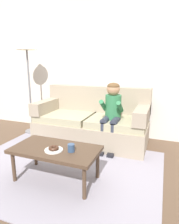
{
  "coord_description": "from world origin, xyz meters",
  "views": [
    {
      "loc": [
        1.25,
        -2.37,
        1.4
      ],
      "look_at": [
        0.17,
        0.45,
        0.65
      ],
      "focal_mm": 31.56,
      "sensor_mm": 36.0,
      "label": 1
    }
  ],
  "objects_px": {
    "coffee_table": "(56,151)",
    "person_child": "(112,110)",
    "couch": "(92,122)",
    "floor_lamp": "(27,51)",
    "mug": "(71,148)",
    "donut": "(54,148)",
    "toy_controller": "(48,152)"
  },
  "relations": [
    {
      "from": "mug",
      "to": "toy_controller",
      "type": "relative_size",
      "value": 0.4
    },
    {
      "from": "donut",
      "to": "mug",
      "type": "relative_size",
      "value": 1.33
    },
    {
      "from": "donut",
      "to": "couch",
      "type": "bearing_deg",
      "value": 92.32
    },
    {
      "from": "donut",
      "to": "floor_lamp",
      "type": "height_order",
      "value": "floor_lamp"
    },
    {
      "from": "donut",
      "to": "mug",
      "type": "height_order",
      "value": "mug"
    },
    {
      "from": "donut",
      "to": "floor_lamp",
      "type": "bearing_deg",
      "value": 134.19
    },
    {
      "from": "couch",
      "to": "mug",
      "type": "xyz_separation_m",
      "value": [
        0.26,
        -1.37,
        0.12
      ]
    },
    {
      "from": "coffee_table",
      "to": "donut",
      "type": "height_order",
      "value": "donut"
    },
    {
      "from": "coffee_table",
      "to": "toy_controller",
      "type": "bearing_deg",
      "value": 130.04
    },
    {
      "from": "toy_controller",
      "to": "floor_lamp",
      "type": "distance_m",
      "value": 1.99
    },
    {
      "from": "person_child",
      "to": "mug",
      "type": "xyz_separation_m",
      "value": [
        -0.16,
        -1.16,
        -0.2
      ]
    },
    {
      "from": "couch",
      "to": "person_child",
      "type": "relative_size",
      "value": 1.79
    },
    {
      "from": "couch",
      "to": "person_child",
      "type": "xyz_separation_m",
      "value": [
        0.42,
        -0.21,
        0.32
      ]
    },
    {
      "from": "person_child",
      "to": "mug",
      "type": "distance_m",
      "value": 1.19
    },
    {
      "from": "couch",
      "to": "mug",
      "type": "bearing_deg",
      "value": -79.43
    },
    {
      "from": "coffee_table",
      "to": "toy_controller",
      "type": "xyz_separation_m",
      "value": [
        -0.49,
        0.58,
        -0.35
      ]
    },
    {
      "from": "couch",
      "to": "toy_controller",
      "type": "relative_size",
      "value": 8.74
    },
    {
      "from": "couch",
      "to": "floor_lamp",
      "type": "height_order",
      "value": "floor_lamp"
    },
    {
      "from": "mug",
      "to": "floor_lamp",
      "type": "relative_size",
      "value": 0.05
    },
    {
      "from": "mug",
      "to": "floor_lamp",
      "type": "height_order",
      "value": "floor_lamp"
    },
    {
      "from": "person_child",
      "to": "floor_lamp",
      "type": "bearing_deg",
      "value": 172.87
    },
    {
      "from": "toy_controller",
      "to": "floor_lamp",
      "type": "bearing_deg",
      "value": 166.35
    },
    {
      "from": "coffee_table",
      "to": "person_child",
      "type": "xyz_separation_m",
      "value": [
        0.38,
        1.14,
        0.29
      ]
    },
    {
      "from": "floor_lamp",
      "to": "couch",
      "type": "bearing_deg",
      "value": -0.35
    },
    {
      "from": "toy_controller",
      "to": "floor_lamp",
      "type": "height_order",
      "value": "floor_lamp"
    },
    {
      "from": "coffee_table",
      "to": "person_child",
      "type": "relative_size",
      "value": 0.94
    },
    {
      "from": "toy_controller",
      "to": "couch",
      "type": "bearing_deg",
      "value": 87.12
    },
    {
      "from": "mug",
      "to": "floor_lamp",
      "type": "distance_m",
      "value": 2.41
    },
    {
      "from": "coffee_table",
      "to": "toy_controller",
      "type": "distance_m",
      "value": 0.84
    },
    {
      "from": "person_child",
      "to": "couch",
      "type": "bearing_deg",
      "value": 153.23
    },
    {
      "from": "person_child",
      "to": "floor_lamp",
      "type": "relative_size",
      "value": 0.58
    },
    {
      "from": "couch",
      "to": "mug",
      "type": "distance_m",
      "value": 1.4
    }
  ]
}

